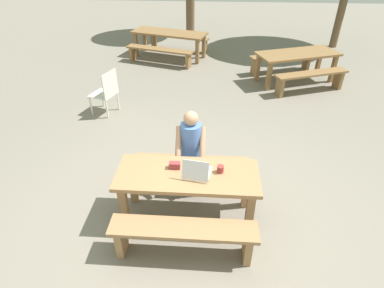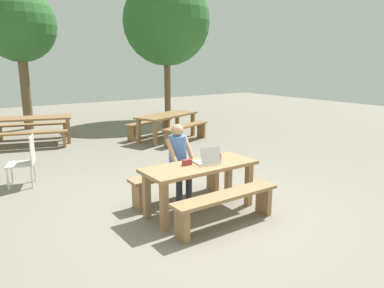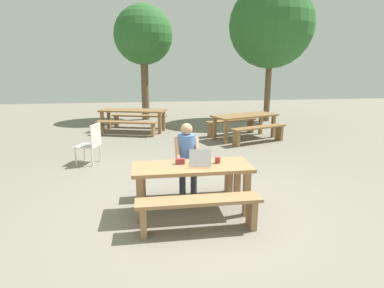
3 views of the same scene
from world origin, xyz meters
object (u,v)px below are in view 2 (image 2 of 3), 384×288
picnic_table_rear (30,121)px  tree_left (167,22)px  coffee_mug (219,157)px  person_seated (179,157)px  tree_right (19,26)px  plastic_chair (26,160)px  picnic_table_front (200,173)px  laptop (207,160)px  picnic_table_mid (167,118)px  small_pouch (187,162)px

picnic_table_rear → tree_left: 5.97m
coffee_mug → person_seated: person_seated is taller
person_seated → picnic_table_rear: size_ratio=0.54×
picnic_table_rear → tree_right: 3.52m
plastic_chair → tree_left: tree_left is taller
coffee_mug → tree_right: tree_right is taller
picnic_table_front → coffee_mug: bearing=7.6°
laptop → tree_right: 8.95m
picnic_table_mid → picnic_table_rear: (-3.24, 1.62, 0.00)m
picnic_table_front → tree_left: (4.04, 7.50, 2.92)m
small_pouch → tree_right: 8.82m
picnic_table_rear → tree_right: (0.43, 2.36, 2.58)m
person_seated → laptop: bearing=-78.9°
tree_left → tree_right: tree_left is taller
plastic_chair → tree_right: 6.59m
picnic_table_front → tree_right: (-0.58, 8.56, 2.60)m
coffee_mug → plastic_chair: (-2.19, 2.64, -0.29)m
person_seated → picnic_table_front: bearing=-89.8°
person_seated → picnic_table_rear: 5.74m
tree_right → coffee_mug: bearing=-83.5°
coffee_mug → laptop: bearing=-163.8°
person_seated → tree_right: (-0.58, 8.01, 2.49)m
picnic_table_mid → tree_right: size_ratio=0.47×
picnic_table_mid → person_seated: bearing=-139.2°
small_pouch → picnic_table_rear: size_ratio=0.06×
tree_left → picnic_table_rear: bearing=-165.5°
picnic_table_front → tree_left: tree_left is taller
picnic_table_front → picnic_table_mid: 5.09m
person_seated → tree_right: tree_right is taller
picnic_table_mid → tree_right: bearing=105.1°
laptop → person_seated: person_seated is taller
picnic_table_rear → tree_left: (5.05, 1.31, 2.90)m
person_seated → tree_left: 8.52m
coffee_mug → person_seated: 0.63m
tree_right → laptop: bearing=-85.4°
plastic_chair → tree_right: (1.22, 5.87, 2.73)m
tree_right → picnic_table_front: bearing=-86.1°
small_pouch → tree_right: size_ratio=0.03×
small_pouch → tree_right: (-0.42, 8.46, 2.44)m
coffee_mug → picnic_table_rear: size_ratio=0.04×
small_pouch → plastic_chair: plastic_chair is taller
plastic_chair → tree_left: (5.85, 4.81, 3.05)m
picnic_table_rear → person_seated: bearing=-62.8°
laptop → tree_left: 8.92m
picnic_table_rear → tree_left: bearing=31.6°
picnic_table_rear → tree_left: tree_left is taller
small_pouch → picnic_table_rear: (-0.85, 6.10, -0.14)m
person_seated → picnic_table_rear: (-1.01, 5.65, -0.09)m
plastic_chair → picnic_table_front: bearing=53.1°
small_pouch → tree_left: 8.95m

